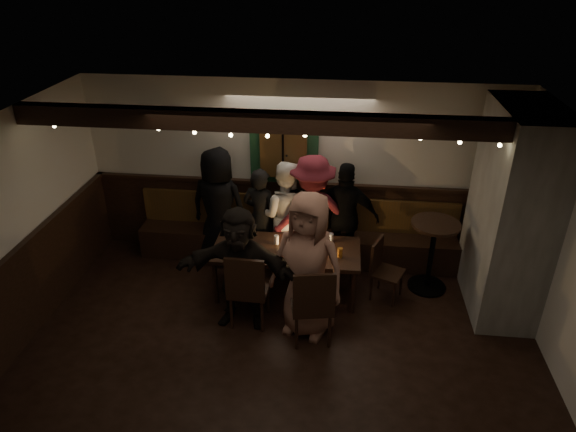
# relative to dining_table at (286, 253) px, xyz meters

# --- Properties ---
(room) EXTENTS (6.02, 5.01, 2.62)m
(room) POSITION_rel_dining_table_xyz_m (1.12, 0.02, 0.45)
(room) COLOR black
(room) RESTS_ON ground
(dining_table) EXTENTS (1.90, 0.81, 0.82)m
(dining_table) POSITION_rel_dining_table_xyz_m (0.00, 0.00, 0.00)
(dining_table) COLOR black
(dining_table) RESTS_ON ground
(chair_near_left) EXTENTS (0.48, 0.48, 1.03)m
(chair_near_left) POSITION_rel_dining_table_xyz_m (-0.38, -0.73, -0.04)
(chair_near_left) COLOR black
(chair_near_left) RESTS_ON ground
(chair_near_right) EXTENTS (0.55, 0.55, 1.04)m
(chair_near_right) POSITION_rel_dining_table_xyz_m (0.41, -0.95, -0.04)
(chair_near_right) COLOR black
(chair_near_right) RESTS_ON ground
(chair_end) EXTENTS (0.49, 0.49, 0.83)m
(chair_end) POSITION_rel_dining_table_xyz_m (1.25, 0.06, -0.15)
(chair_end) COLOR black
(chair_end) RESTS_ON ground
(high_top) EXTENTS (0.63, 0.63, 1.00)m
(high_top) POSITION_rel_dining_table_xyz_m (1.89, 0.32, 0.01)
(high_top) COLOR black
(high_top) RESTS_ON ground
(person_a) EXTENTS (0.93, 0.69, 1.72)m
(person_a) POSITION_rel_dining_table_xyz_m (-1.05, 0.73, 0.24)
(person_a) COLOR black
(person_a) RESTS_ON ground
(person_b) EXTENTS (0.62, 0.50, 1.48)m
(person_b) POSITION_rel_dining_table_xyz_m (-0.44, 0.69, 0.12)
(person_b) COLOR black
(person_b) RESTS_ON ground
(person_c) EXTENTS (0.78, 0.62, 1.58)m
(person_c) POSITION_rel_dining_table_xyz_m (-0.10, 0.74, 0.17)
(person_c) COLOR silver
(person_c) RESTS_ON ground
(person_d) EXTENTS (1.27, 0.99, 1.72)m
(person_d) POSITION_rel_dining_table_xyz_m (0.29, 0.64, 0.24)
(person_d) COLOR #541620
(person_d) RESTS_ON ground
(person_e) EXTENTS (0.97, 0.48, 1.59)m
(person_e) POSITION_rel_dining_table_xyz_m (0.75, 0.74, 0.18)
(person_e) COLOR black
(person_e) RESTS_ON ground
(person_f) EXTENTS (1.47, 0.53, 1.56)m
(person_f) POSITION_rel_dining_table_xyz_m (-0.47, -0.66, 0.16)
(person_f) COLOR black
(person_f) RESTS_ON ground
(person_g) EXTENTS (1.02, 0.82, 1.81)m
(person_g) POSITION_rel_dining_table_xyz_m (0.33, -0.70, 0.29)
(person_g) COLOR #9E6B5A
(person_g) RESTS_ON ground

